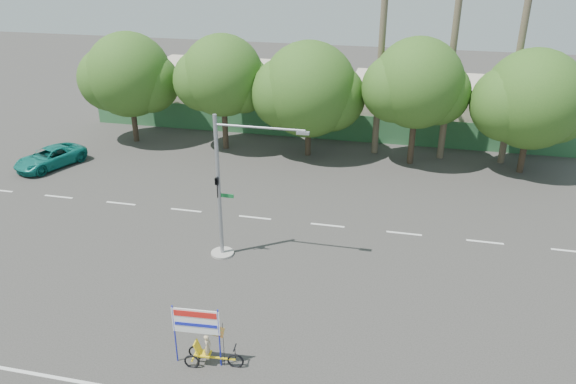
# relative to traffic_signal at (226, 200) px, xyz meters

# --- Properties ---
(ground) EXTENTS (120.00, 120.00, 0.00)m
(ground) POSITION_rel_traffic_signal_xyz_m (2.20, -3.98, -2.92)
(ground) COLOR #33302D
(ground) RESTS_ON ground
(fence) EXTENTS (38.00, 0.08, 2.00)m
(fence) POSITION_rel_traffic_signal_xyz_m (2.20, 17.52, -1.92)
(fence) COLOR #336B3D
(fence) RESTS_ON ground
(building_left) EXTENTS (12.00, 8.00, 4.00)m
(building_left) POSITION_rel_traffic_signal_xyz_m (-7.80, 22.02, -0.92)
(building_left) COLOR beige
(building_left) RESTS_ON ground
(building_right) EXTENTS (14.00, 8.00, 3.60)m
(building_right) POSITION_rel_traffic_signal_xyz_m (10.20, 22.02, -1.12)
(building_right) COLOR beige
(building_right) RESTS_ON ground
(tree_far_left) EXTENTS (7.14, 6.00, 7.96)m
(tree_far_left) POSITION_rel_traffic_signal_xyz_m (-11.85, 14.02, 1.84)
(tree_far_left) COLOR #473828
(tree_far_left) RESTS_ON ground
(tree_left) EXTENTS (6.66, 5.60, 8.07)m
(tree_left) POSITION_rel_traffic_signal_xyz_m (-4.85, 14.02, 2.14)
(tree_left) COLOR #473828
(tree_left) RESTS_ON ground
(tree_center) EXTENTS (7.62, 6.40, 7.85)m
(tree_center) POSITION_rel_traffic_signal_xyz_m (1.14, 14.02, 1.55)
(tree_center) COLOR #473828
(tree_center) RESTS_ON ground
(tree_right) EXTENTS (6.90, 5.80, 8.36)m
(tree_right) POSITION_rel_traffic_signal_xyz_m (8.15, 14.02, 2.32)
(tree_right) COLOR #473828
(tree_right) RESTS_ON ground
(tree_far_right) EXTENTS (7.38, 6.20, 7.94)m
(tree_far_right) POSITION_rel_traffic_signal_xyz_m (15.15, 14.02, 1.73)
(tree_far_right) COLOR #473828
(tree_far_right) RESTS_ON ground
(palm_mid) EXTENTS (3.73, 3.79, 15.45)m
(palm_mid) POSITION_rel_traffic_signal_xyz_m (14.20, 15.52, 6.48)
(palm_mid) COLOR #70604C
(palm_mid) RESTS_ON ground
(palm_short) EXTENTS (3.73, 3.79, 14.45)m
(palm_short) POSITION_rel_traffic_signal_xyz_m (5.70, 15.52, 5.94)
(palm_short) COLOR #70604C
(palm_short) RESTS_ON ground
(traffic_signal) EXTENTS (4.72, 1.10, 7.00)m
(traffic_signal) POSITION_rel_traffic_signal_xyz_m (0.00, 0.00, 0.00)
(traffic_signal) COLOR gray
(traffic_signal) RESTS_ON ground
(trike_billboard) EXTENTS (2.51, 0.62, 2.47)m
(trike_billboard) POSITION_rel_traffic_signal_xyz_m (1.57, -7.35, -1.92)
(trike_billboard) COLOR black
(trike_billboard) RESTS_ON ground
(pickup_truck) EXTENTS (3.75, 5.14, 1.30)m
(pickup_truck) POSITION_rel_traffic_signal_xyz_m (-14.98, 8.10, -2.27)
(pickup_truck) COLOR #107569
(pickup_truck) RESTS_ON ground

